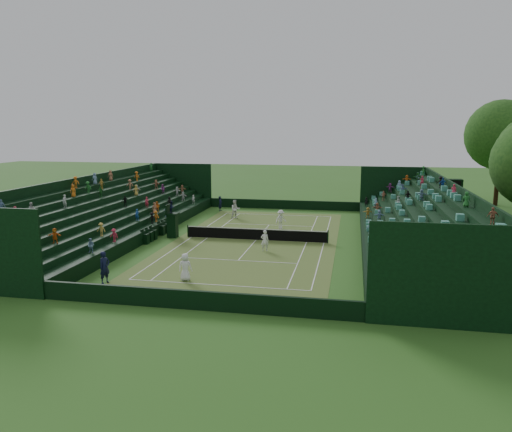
{
  "coord_description": "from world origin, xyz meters",
  "views": [
    {
      "loc": [
        7.61,
        -38.78,
        9.12
      ],
      "look_at": [
        0.0,
        0.0,
        2.0
      ],
      "focal_mm": 35.0,
      "sensor_mm": 36.0,
      "label": 1
    }
  ],
  "objects_px": {
    "player_near_east": "(265,241)",
    "player_far_east": "(281,219)",
    "player_near_west": "(185,267)",
    "player_far_west": "(235,209)",
    "tennis_net": "(256,234)",
    "umpire_chair": "(172,222)"
  },
  "relations": [
    {
      "from": "umpire_chair",
      "to": "player_far_west",
      "type": "relative_size",
      "value": 1.65
    },
    {
      "from": "player_near_east",
      "to": "player_far_west",
      "type": "xyz_separation_m",
      "value": [
        -5.24,
        12.55,
        0.13
      ]
    },
    {
      "from": "tennis_net",
      "to": "player_far_east",
      "type": "bearing_deg",
      "value": 75.2
    },
    {
      "from": "player_near_west",
      "to": "player_far_east",
      "type": "height_order",
      "value": "player_far_east"
    },
    {
      "from": "player_near_east",
      "to": "player_near_west",
      "type": "bearing_deg",
      "value": 56.77
    },
    {
      "from": "tennis_net",
      "to": "player_far_west",
      "type": "distance_m",
      "value": 9.94
    },
    {
      "from": "player_near_east",
      "to": "player_far_east",
      "type": "distance_m",
      "value": 8.39
    },
    {
      "from": "player_far_east",
      "to": "umpire_chair",
      "type": "bearing_deg",
      "value": 167.84
    },
    {
      "from": "tennis_net",
      "to": "player_near_west",
      "type": "relative_size",
      "value": 6.96
    },
    {
      "from": "player_far_west",
      "to": "player_far_east",
      "type": "relative_size",
      "value": 1.08
    },
    {
      "from": "player_far_east",
      "to": "player_near_east",
      "type": "bearing_deg",
      "value": -134.27
    },
    {
      "from": "player_near_west",
      "to": "player_near_east",
      "type": "height_order",
      "value": "player_near_west"
    },
    {
      "from": "tennis_net",
      "to": "player_far_east",
      "type": "height_order",
      "value": "player_far_east"
    },
    {
      "from": "tennis_net",
      "to": "player_near_west",
      "type": "height_order",
      "value": "player_near_west"
    },
    {
      "from": "tennis_net",
      "to": "player_far_east",
      "type": "relative_size",
      "value": 6.79
    },
    {
      "from": "player_near_west",
      "to": "player_near_east",
      "type": "bearing_deg",
      "value": -116.45
    },
    {
      "from": "umpire_chair",
      "to": "player_near_east",
      "type": "xyz_separation_m",
      "value": [
        8.36,
        -3.13,
        -0.51
      ]
    },
    {
      "from": "player_far_west",
      "to": "player_far_east",
      "type": "distance_m",
      "value": 6.68
    },
    {
      "from": "umpire_chair",
      "to": "player_far_east",
      "type": "relative_size",
      "value": 1.78
    },
    {
      "from": "umpire_chair",
      "to": "player_near_west",
      "type": "relative_size",
      "value": 1.83
    },
    {
      "from": "player_near_west",
      "to": "player_far_west",
      "type": "xyz_separation_m",
      "value": [
        -1.84,
        20.52,
        0.09
      ]
    },
    {
      "from": "umpire_chair",
      "to": "player_far_west",
      "type": "height_order",
      "value": "umpire_chair"
    }
  ]
}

